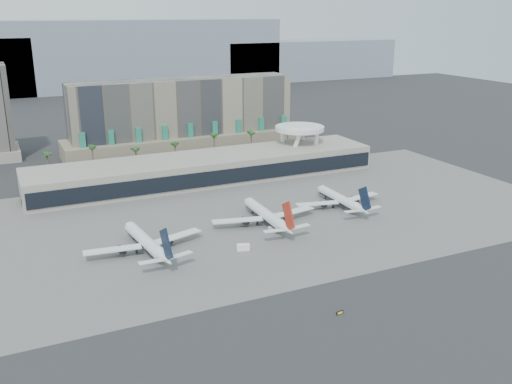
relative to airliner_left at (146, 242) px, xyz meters
name	(u,v)px	position (x,y,z in m)	size (l,w,h in m)	color
ground	(325,267)	(49.28, -36.39, -3.84)	(900.00, 900.00, 0.00)	#232326
apron_pad	(254,215)	(49.28, 18.61, -3.81)	(260.00, 130.00, 0.06)	#5B5B59
mountain_ridge	(111,60)	(77.15, 433.61, 26.05)	(680.00, 60.00, 70.00)	gray
hotel	(184,122)	(59.28, 138.02, 12.97)	(140.00, 30.00, 42.00)	gray
terminal	(207,167)	(49.28, 73.44, 2.67)	(170.00, 32.50, 14.50)	#9D968A
saucer_structure	(300,131)	(104.28, 79.61, 14.61)	(26.00, 26.00, 21.89)	white
palm_row	(196,143)	(56.28, 108.61, 6.66)	(157.80, 2.80, 13.10)	brown
airliner_left	(146,242)	(0.00, 0.00, 0.00)	(42.63, 44.08, 15.23)	white
airliner_centre	(266,215)	(49.04, 6.50, 0.04)	(43.34, 44.60, 15.40)	white
airliner_right	(341,199)	(86.32, 11.41, -0.27)	(39.80, 40.93, 14.14)	white
service_vehicle_a	(243,247)	(30.82, -12.60, -2.76)	(4.42, 2.16, 2.16)	white
service_vehicle_b	(273,229)	(48.13, -1.57, -2.85)	(3.86, 2.20, 1.98)	silver
taxiway_sign	(340,313)	(37.16, -63.95, -3.35)	(2.22, 0.52, 1.00)	black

